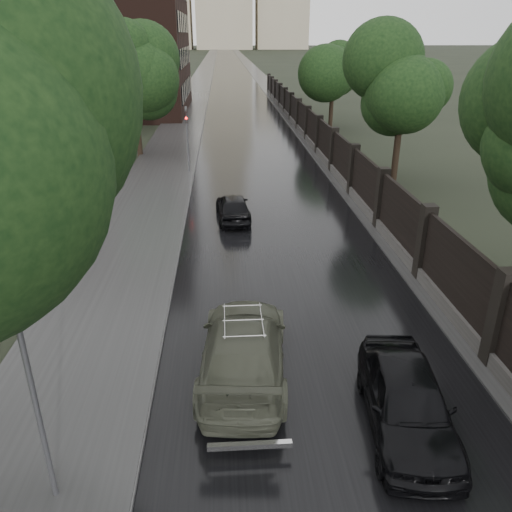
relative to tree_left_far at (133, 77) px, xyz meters
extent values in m
cube|color=black|center=(8.00, 160.00, -5.23)|extent=(8.00, 420.00, 0.02)
cube|color=#2D2D2D|center=(2.00, 160.00, -5.16)|extent=(4.00, 420.00, 0.16)
cube|color=#2D2D2D|center=(13.50, 160.00, -5.20)|extent=(3.00, 420.00, 0.08)
cube|color=#383533|center=(12.60, 2.00, -4.99)|extent=(0.40, 75.00, 0.50)
cube|color=black|center=(12.60, 2.00, -3.74)|extent=(0.15, 75.00, 2.00)
cube|color=black|center=(12.60, 40.00, -3.89)|extent=(0.45, 0.45, 2.70)
cylinder|color=black|center=(0.00, 0.00, -2.32)|extent=(0.36, 0.36, 5.85)
sphere|color=black|center=(0.00, 0.00, 0.02)|extent=(4.25, 4.25, 4.25)
cylinder|color=black|center=(15.50, -8.00, -2.48)|extent=(0.36, 0.36, 5.53)
sphere|color=black|center=(15.50, -8.00, -0.27)|extent=(4.08, 4.08, 4.08)
cylinder|color=black|center=(15.50, 10.00, -2.48)|extent=(0.36, 0.36, 5.53)
sphere|color=black|center=(15.50, 10.00, -0.27)|extent=(4.08, 4.08, 4.08)
cylinder|color=#59595E|center=(2.60, -28.50, -2.74)|extent=(0.10, 0.10, 5.00)
cube|color=#59595E|center=(2.60, -28.50, -0.19)|extent=(0.25, 0.12, 0.12)
cylinder|color=#59595E|center=(3.70, -5.00, -3.74)|extent=(0.12, 0.12, 3.00)
imported|color=#59595E|center=(3.70, -5.00, -1.74)|extent=(0.16, 0.20, 1.00)
sphere|color=#FF0C0C|center=(3.70, -5.15, -1.89)|extent=(0.14, 0.14, 0.14)
cube|color=black|center=(-10.00, 22.00, 4.76)|extent=(24.00, 18.00, 20.00)
cube|color=tan|center=(-24.00, 270.00, 16.76)|extent=(28.00, 22.00, 44.00)
cube|color=tan|center=(40.00, 270.00, 16.76)|extent=(28.00, 22.00, 44.00)
imported|color=#4B4E3E|center=(6.20, -24.95, -4.49)|extent=(2.52, 5.32, 1.50)
imported|color=black|center=(6.20, -13.51, -4.63)|extent=(1.69, 3.68, 1.22)
imported|color=black|center=(9.60, -27.08, -4.52)|extent=(2.16, 4.39, 1.44)
camera|label=1|loc=(5.83, -35.29, 2.62)|focal=35.00mm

